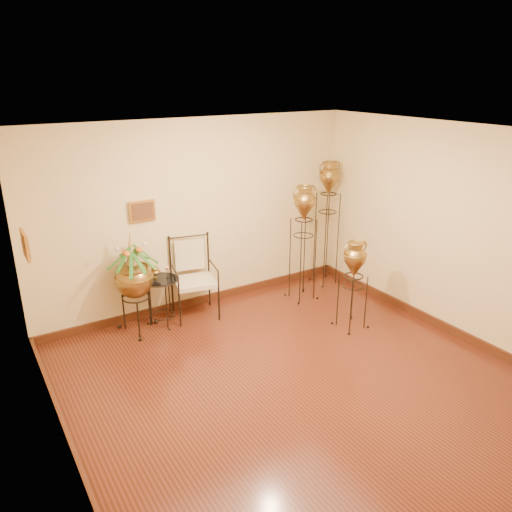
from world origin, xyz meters
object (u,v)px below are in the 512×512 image
amphora_mid (303,242)px  side_table (162,301)px  armchair (194,279)px  amphora_tall (327,222)px  planter_urn (134,276)px

amphora_mid → side_table: (-2.20, 0.31, -0.56)m
side_table → amphora_mid: bearing=-8.1°
side_table → armchair: bearing=-0.1°
amphora_mid → side_table: size_ratio=2.07×
amphora_tall → planter_urn: bearing=180.0°
planter_urn → side_table: bearing=0.1°
planter_urn → amphora_mid: bearing=-6.9°
amphora_mid → planter_urn: size_ratio=1.24×
amphora_tall → planter_urn: amphora_tall is taller
amphora_tall → side_table: (-2.93, 0.00, -0.69)m
amphora_mid → planter_urn: amphora_mid is taller
amphora_tall → armchair: size_ratio=1.78×
amphora_mid → planter_urn: 2.59m
planter_urn → armchair: bearing=-0.0°
planter_urn → side_table: planter_urn is taller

